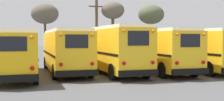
# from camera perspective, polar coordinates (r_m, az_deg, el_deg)

# --- Properties ---
(ground_plane) EXTENTS (160.00, 160.00, 0.00)m
(ground_plane) POSITION_cam_1_polar(r_m,az_deg,el_deg) (20.83, -0.19, -4.45)
(ground_plane) COLOR #4C4C4F
(school_bus_0) EXTENTS (2.72, 10.47, 2.98)m
(school_bus_0) POSITION_cam_1_polar(r_m,az_deg,el_deg) (19.50, -18.85, -0.21)
(school_bus_0) COLOR yellow
(school_bus_0) RESTS_ON ground
(school_bus_1) EXTENTS (2.80, 9.72, 3.13)m
(school_bus_1) POSITION_cam_1_polar(r_m,az_deg,el_deg) (20.76, -9.52, 0.19)
(school_bus_1) COLOR yellow
(school_bus_1) RESTS_ON ground
(school_bus_2) EXTENTS (2.88, 9.46, 3.34)m
(school_bus_2) POSITION_cam_1_polar(r_m,az_deg,el_deg) (20.25, 0.15, 0.49)
(school_bus_2) COLOR yellow
(school_bus_2) RESTS_ON ground
(school_bus_3) EXTENTS (2.69, 9.49, 3.17)m
(school_bus_3) POSITION_cam_1_polar(r_m,az_deg,el_deg) (21.24, 8.87, 0.33)
(school_bus_3) COLOR yellow
(school_bus_3) RESTS_ON ground
(school_bus_4) EXTENTS (2.89, 9.79, 3.18)m
(school_bus_4) POSITION_cam_1_polar(r_m,az_deg,el_deg) (22.89, 16.32, 0.43)
(school_bus_4) COLOR yellow
(school_bus_4) RESTS_ON ground
(utility_pole) EXTENTS (1.80, 0.33, 7.09)m
(utility_pole) POSITION_cam_1_polar(r_m,az_deg,el_deg) (32.81, -3.16, 4.46)
(utility_pole) COLOR brown
(utility_pole) RESTS_ON ground
(bare_tree_0) EXTENTS (3.13, 3.13, 6.59)m
(bare_tree_0) POSITION_cam_1_polar(r_m,az_deg,el_deg) (34.45, 7.95, 7.08)
(bare_tree_0) COLOR #473323
(bare_tree_0) RESTS_ON ground
(bare_tree_1) EXTENTS (3.69, 3.69, 7.26)m
(bare_tree_1) POSITION_cam_1_polar(r_m,az_deg,el_deg) (39.33, -13.47, 7.23)
(bare_tree_1) COLOR #473323
(bare_tree_1) RESTS_ON ground
(bare_tree_2) EXTENTS (2.73, 2.73, 6.88)m
(bare_tree_2) POSITION_cam_1_polar(r_m,az_deg,el_deg) (33.48, 0.16, 7.95)
(bare_tree_2) COLOR brown
(bare_tree_2) RESTS_ON ground
(fence_line) EXTENTS (21.27, 0.06, 1.42)m
(fence_line) POSITION_cam_1_polar(r_m,az_deg,el_deg) (28.03, -4.26, -0.64)
(fence_line) COLOR #939399
(fence_line) RESTS_ON ground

